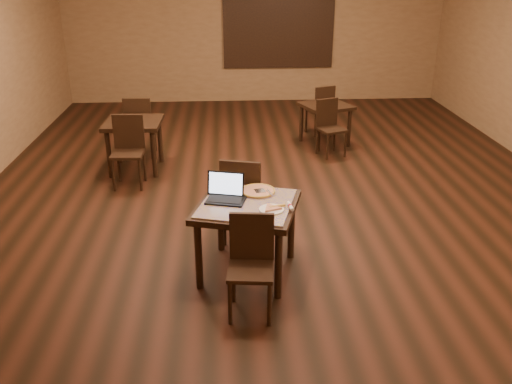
{
  "coord_description": "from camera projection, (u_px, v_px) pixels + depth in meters",
  "views": [
    {
      "loc": [
        -0.67,
        -6.85,
        2.92
      ],
      "look_at": [
        -0.39,
        -2.09,
        0.85
      ],
      "focal_mm": 38.0,
      "sensor_mm": 36.0,
      "label": 1
    }
  ],
  "objects": [
    {
      "name": "chair_main_near",
      "position": [
        251.0,
        259.0,
        4.71
      ],
      "size": [
        0.43,
        0.43,
        0.9
      ],
      "rotation": [
        0.0,
        0.0,
        -0.11
      ],
      "color": "black",
      "rests_on": "ground"
    },
    {
      "name": "other_table_a_chair_near",
      "position": [
        329.0,
        124.0,
        8.56
      ],
      "size": [
        0.5,
        0.5,
        0.88
      ],
      "rotation": [
        0.0,
        0.0,
        0.37
      ],
      "color": "black",
      "rests_on": "ground"
    },
    {
      "name": "pizza_pan",
      "position": [
        258.0,
        192.0,
        5.4
      ],
      "size": [
        0.36,
        0.36,
        0.01
      ],
      "primitive_type": "cylinder",
      "color": "silver",
      "rests_on": "tiled_table"
    },
    {
      "name": "napkin_roll",
      "position": [
        290.0,
        206.0,
        5.06
      ],
      "size": [
        0.05,
        0.17,
        0.04
      ],
      "rotation": [
        0.0,
        0.0,
        0.12
      ],
      "color": "white",
      "rests_on": "tiled_table"
    },
    {
      "name": "spatula",
      "position": [
        260.0,
        191.0,
        5.38
      ],
      "size": [
        0.17,
        0.27,
        0.01
      ],
      "primitive_type": "cube",
      "rotation": [
        0.0,
        0.0,
        0.26
      ],
      "color": "silver",
      "rests_on": "pizza_whole"
    },
    {
      "name": "ground",
      "position": [
        275.0,
        188.0,
        7.47
      ],
      "size": [
        10.0,
        10.0,
        0.0
      ],
      "primitive_type": "plane",
      "color": "black",
      "rests_on": "ground"
    },
    {
      "name": "other_table_b_chair_far",
      "position": [
        139.0,
        123.0,
        8.43
      ],
      "size": [
        0.43,
        0.43,
        0.97
      ],
      "rotation": [
        0.0,
        0.0,
        3.11
      ],
      "color": "black",
      "rests_on": "ground"
    },
    {
      "name": "laptop",
      "position": [
        226.0,
        192.0,
        5.24
      ],
      "size": [
        0.42,
        0.37,
        0.25
      ],
      "rotation": [
        0.0,
        0.0,
        -0.25
      ],
      "color": "black",
      "rests_on": "tiled_table"
    },
    {
      "name": "wall_back",
      "position": [
        255.0,
        31.0,
        11.45
      ],
      "size": [
        8.0,
        0.02,
        3.0
      ],
      "primitive_type": "cube",
      "color": "#94724B",
      "rests_on": "ground"
    },
    {
      "name": "other_table_a_chair_far",
      "position": [
        322.0,
        107.0,
        9.52
      ],
      "size": [
        0.5,
        0.5,
        0.88
      ],
      "rotation": [
        0.0,
        0.0,
        3.51
      ],
      "color": "black",
      "rests_on": "ground"
    },
    {
      "name": "other_table_a",
      "position": [
        326.0,
        111.0,
        9.01
      ],
      "size": [
        0.94,
        0.94,
        0.68
      ],
      "rotation": [
        0.0,
        0.0,
        0.37
      ],
      "color": "black",
      "rests_on": "ground"
    },
    {
      "name": "pizza_whole",
      "position": [
        258.0,
        191.0,
        5.4
      ],
      "size": [
        0.35,
        0.35,
        0.02
      ],
      "color": "beige",
      "rests_on": "pizza_pan"
    },
    {
      "name": "plate",
      "position": [
        271.0,
        209.0,
        5.02
      ],
      "size": [
        0.23,
        0.23,
        0.01
      ],
      "primitive_type": "cylinder",
      "color": "white",
      "rests_on": "tiled_table"
    },
    {
      "name": "other_table_b_chair_near",
      "position": [
        128.0,
        147.0,
        7.4
      ],
      "size": [
        0.43,
        0.43,
        0.97
      ],
      "rotation": [
        0.0,
        0.0,
        -0.03
      ],
      "color": "black",
      "rests_on": "ground"
    },
    {
      "name": "wall_front",
      "position": [
        388.0,
        322.0,
        2.29
      ],
      "size": [
        8.0,
        0.02,
        3.0
      ],
      "primitive_type": "cube",
      "color": "#94724B",
      "rests_on": "ground"
    },
    {
      "name": "mural",
      "position": [
        279.0,
        28.0,
        11.42
      ],
      "size": [
        2.34,
        0.05,
        1.64
      ],
      "color": "#276690",
      "rests_on": "wall_back"
    },
    {
      "name": "chair_main_far",
      "position": [
        243.0,
        196.0,
        5.82
      ],
      "size": [
        0.53,
        0.53,
        1.0
      ],
      "rotation": [
        0.0,
        0.0,
        2.89
      ],
      "color": "black",
      "rests_on": "ground"
    },
    {
      "name": "pizza_slice",
      "position": [
        271.0,
        208.0,
        5.02
      ],
      "size": [
        0.25,
        0.25,
        0.02
      ],
      "primitive_type": null,
      "rotation": [
        0.0,
        0.0,
        0.33
      ],
      "color": "beige",
      "rests_on": "plate"
    },
    {
      "name": "tiled_table",
      "position": [
        247.0,
        212.0,
        5.22
      ],
      "size": [
        1.13,
        1.13,
        0.76
      ],
      "rotation": [
        0.0,
        0.0,
        -0.27
      ],
      "color": "black",
      "rests_on": "ground"
    },
    {
      "name": "other_table_b",
      "position": [
        134.0,
        129.0,
        7.88
      ],
      "size": [
        0.82,
        0.82,
        0.75
      ],
      "rotation": [
        0.0,
        0.0,
        -0.03
      ],
      "color": "black",
      "rests_on": "ground"
    }
  ]
}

